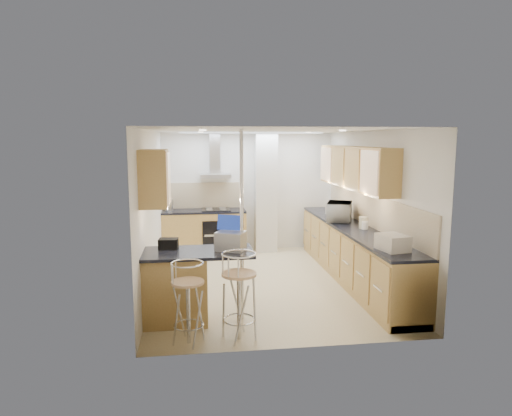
{
  "coord_description": "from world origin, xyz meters",
  "views": [
    {
      "loc": [
        -1.12,
        -7.22,
        2.37
      ],
      "look_at": [
        -0.12,
        0.2,
        1.23
      ],
      "focal_mm": 32.0,
      "sensor_mm": 36.0,
      "label": 1
    }
  ],
  "objects": [
    {
      "name": "room_shell",
      "position": [
        0.32,
        0.38,
        1.54
      ],
      "size": [
        3.64,
        4.84,
        2.51
      ],
      "color": "white",
      "rests_on": "ground"
    },
    {
      "name": "laptop",
      "position": [
        -0.68,
        -1.46,
        1.06
      ],
      "size": [
        0.43,
        0.39,
        0.24
      ],
      "primitive_type": "cube",
      "rotation": [
        0.0,
        0.0,
        -0.42
      ],
      "color": "#989A9F",
      "rests_on": "peninsula"
    },
    {
      "name": "jar_b",
      "position": [
        1.44,
        1.25,
        0.99
      ],
      "size": [
        0.11,
        0.11,
        0.15
      ],
      "primitive_type": "cylinder",
      "rotation": [
        0.0,
        0.0,
        -0.02
      ],
      "color": "beige",
      "rests_on": "right_counter"
    },
    {
      "name": "ground",
      "position": [
        0.0,
        0.0,
        0.0
      ],
      "size": [
        4.8,
        4.8,
        0.0
      ],
      "primitive_type": "plane",
      "color": "#C7B385",
      "rests_on": "ground"
    },
    {
      "name": "jar_c",
      "position": [
        1.59,
        -0.2,
        1.02
      ],
      "size": [
        0.18,
        0.18,
        0.19
      ],
      "primitive_type": "cylinder",
      "rotation": [
        0.0,
        0.0,
        -0.33
      ],
      "color": "beige",
      "rests_on": "right_counter"
    },
    {
      "name": "bread_bin",
      "position": [
        1.44,
        -1.67,
        1.02
      ],
      "size": [
        0.38,
        0.45,
        0.21
      ],
      "primitive_type": "cube",
      "rotation": [
        0.0,
        0.0,
        0.19
      ],
      "color": "beige",
      "rests_on": "right_counter"
    },
    {
      "name": "back_counter",
      "position": [
        -0.95,
        2.1,
        0.46
      ],
      "size": [
        1.7,
        0.63,
        0.92
      ],
      "color": "#B38D47",
      "rests_on": "ground"
    },
    {
      "name": "bar_stool_end",
      "position": [
        -0.63,
        -2.07,
        0.53
      ],
      "size": [
        0.62,
        0.62,
        1.07
      ],
      "primitive_type": null,
      "rotation": [
        0.0,
        0.0,
        0.83
      ],
      "color": "tan",
      "rests_on": "ground"
    },
    {
      "name": "peninsula",
      "position": [
        -1.12,
        -1.45,
        0.48
      ],
      "size": [
        1.47,
        0.72,
        0.94
      ],
      "color": "#B38D47",
      "rests_on": "ground"
    },
    {
      "name": "jar_a",
      "position": [
        1.68,
        0.78,
        1.01
      ],
      "size": [
        0.14,
        0.14,
        0.18
      ],
      "primitive_type": "cylinder",
      "rotation": [
        0.0,
        0.0,
        -0.21
      ],
      "color": "beige",
      "rests_on": "right_counter"
    },
    {
      "name": "bag",
      "position": [
        -1.48,
        -1.26,
        1.01
      ],
      "size": [
        0.26,
        0.2,
        0.13
      ],
      "primitive_type": "cube",
      "rotation": [
        0.0,
        0.0,
        -0.1
      ],
      "color": "black",
      "rests_on": "peninsula"
    },
    {
      "name": "jar_d",
      "position": [
        1.59,
        -0.27,
        0.99
      ],
      "size": [
        0.11,
        0.11,
        0.13
      ],
      "primitive_type": "cylinder",
      "rotation": [
        0.0,
        0.0,
        -0.1
      ],
      "color": "silver",
      "rests_on": "right_counter"
    },
    {
      "name": "kettle",
      "position": [
        -1.65,
        2.11,
        1.04
      ],
      "size": [
        0.16,
        0.16,
        0.24
      ],
      "primitive_type": "cylinder",
      "color": "silver",
      "rests_on": "back_counter"
    },
    {
      "name": "right_counter",
      "position": [
        1.5,
        0.0,
        0.46
      ],
      "size": [
        0.63,
        4.4,
        0.92
      ],
      "color": "#B38D47",
      "rests_on": "ground"
    },
    {
      "name": "bar_stool_near",
      "position": [
        -1.23,
        -2.1,
        0.49
      ],
      "size": [
        0.45,
        0.45,
        0.98
      ],
      "primitive_type": null,
      "rotation": [
        0.0,
        0.0,
        -0.12
      ],
      "color": "tan",
      "rests_on": "ground"
    },
    {
      "name": "microwave",
      "position": [
        1.42,
        0.52,
        1.09
      ],
      "size": [
        0.6,
        0.71,
        0.33
      ],
      "primitive_type": "imported",
      "rotation": [
        0.0,
        0.0,
        1.19
      ],
      "color": "silver",
      "rests_on": "right_counter"
    }
  ]
}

